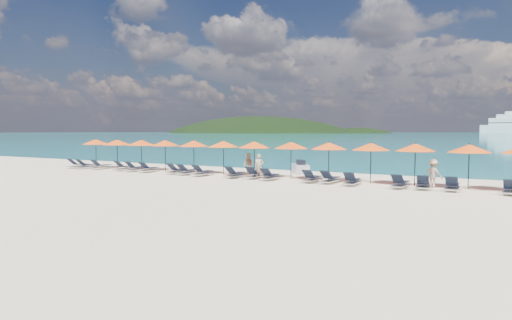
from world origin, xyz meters
The scene contains 39 objects.
ground centered at (0.00, 0.00, 0.00)m, with size 1400.00×1400.00×0.00m, color beige.
sea centered at (0.00, 660.00, 0.01)m, with size 1600.00×1300.00×0.01m, color #1FA9B2.
headland_main centered at (-300.00, 540.00, -38.00)m, with size 374.00×242.00×126.50m.
headland_small centered at (-150.00, 560.00, -35.00)m, with size 162.00×126.00×85.50m.
jetski centered at (0.40, 8.59, 0.36)m, with size 2.07×2.55×0.87m.
beachgoer_a centered at (-0.28, 3.88, 0.75)m, with size 0.55×0.36×1.50m, color tan.
beachgoer_b centered at (-1.54, 4.77, 0.75)m, with size 0.72×0.42×1.49m, color tan.
beachgoer_c centered at (9.37, 4.74, 0.72)m, with size 0.93×0.43×1.44m, color tan.
umbrella_0 centered at (-15.67, 4.93, 2.02)m, with size 2.10×2.10×2.28m.
umbrella_1 centered at (-13.20, 4.85, 2.02)m, with size 2.10×2.10×2.28m.
umbrella_2 centered at (-10.88, 5.02, 2.02)m, with size 2.10×2.10×2.28m.
umbrella_3 centered at (-8.57, 5.00, 2.02)m, with size 2.10×2.10×2.28m.
umbrella_4 centered at (-6.01, 4.99, 2.02)m, with size 2.10×2.10×2.28m.
umbrella_5 centered at (-3.59, 5.03, 2.02)m, with size 2.10×2.10×2.28m.
umbrella_6 centered at (-1.15, 4.85, 2.02)m, with size 2.10×2.10×2.28m.
umbrella_7 centered at (1.30, 5.01, 2.02)m, with size 2.10×2.10×2.28m.
umbrella_8 centered at (3.67, 5.09, 2.02)m, with size 2.10×2.10×2.28m.
umbrella_9 centered at (6.11, 5.02, 2.02)m, with size 2.10×2.10×2.28m.
umbrella_10 centered at (8.43, 5.02, 2.02)m, with size 2.10×2.10×2.28m.
umbrella_11 centered at (10.97, 4.87, 2.02)m, with size 2.10×2.10×2.28m.
lounger_0 centered at (-16.26, 3.69, 0.24)m, with size 0.70×1.73×0.66m.
lounger_1 centered at (-15.18, 3.61, 0.24)m, with size 0.73×1.74×0.66m.
lounger_2 centered at (-13.87, 3.85, 0.24)m, with size 0.63×1.70×0.66m.
lounger_3 centered at (-11.47, 3.89, 0.24)m, with size 0.74×1.74×0.66m.
lounger_4 centered at (-10.26, 3.76, 0.24)m, with size 0.66×1.72×0.66m.
lounger_5 centered at (-9.02, 3.80, 0.24)m, with size 0.66×1.72×0.66m.
lounger_6 centered at (-6.58, 3.88, 0.24)m, with size 0.68×1.72×0.66m.
lounger_7 centered at (-5.55, 3.66, 0.24)m, with size 0.69×1.72×0.66m.
lounger_8 centered at (-4.25, 3.60, 0.24)m, with size 0.72×1.73×0.66m.
lounger_9 centered at (-1.83, 3.65, 0.24)m, with size 0.71×1.73×0.66m.
lounger_10 centered at (-0.59, 3.96, 0.24)m, with size 0.66×1.71×0.66m.
lounger_11 centered at (0.61, 3.58, 0.24)m, with size 0.67×1.72×0.66m.
lounger_12 centered at (3.13, 3.83, 0.24)m, with size 0.68×1.72×0.66m.
lounger_13 centered at (4.19, 3.87, 0.24)m, with size 0.79×1.75×0.66m.
lounger_14 centered at (5.50, 3.58, 0.24)m, with size 0.68×1.72×0.66m.
lounger_15 centered at (7.95, 3.65, 0.24)m, with size 0.74×1.74×0.66m.
lounger_16 centered at (9.01, 3.82, 0.24)m, with size 0.78×1.75×0.66m.
lounger_17 centered at (10.33, 3.85, 0.24)m, with size 0.64×1.71×0.66m.
lounger_18 centered at (12.74, 3.83, 0.24)m, with size 0.74×1.74×0.66m.
Camera 1 is at (11.99, -18.56, 2.87)m, focal length 30.00 mm.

